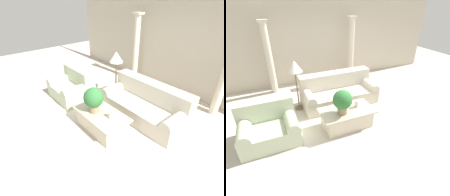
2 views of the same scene
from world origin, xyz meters
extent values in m
plane|color=beige|center=(0.00, 0.00, 0.00)|extent=(16.00, 16.00, 0.00)
cube|color=beige|center=(0.00, 2.74, 1.60)|extent=(10.00, 0.06, 3.20)
cube|color=beige|center=(0.15, 0.78, 0.21)|extent=(2.20, 0.97, 0.41)
cube|color=beige|center=(0.15, 1.10, 0.65)|extent=(2.20, 0.34, 0.47)
cylinder|color=beige|center=(-0.81, 0.78, 0.44)|extent=(0.28, 0.97, 0.28)
cylinder|color=beige|center=(1.11, 0.78, 0.44)|extent=(0.28, 0.97, 0.28)
cube|color=beige|center=(-1.91, -0.10, 0.21)|extent=(1.21, 0.97, 0.41)
cube|color=beige|center=(-1.91, 0.21, 0.65)|extent=(1.21, 0.34, 0.47)
cylinder|color=beige|center=(-2.38, -0.10, 0.44)|extent=(0.28, 0.97, 0.28)
cylinder|color=beige|center=(-1.45, -0.10, 0.44)|extent=(0.28, 0.97, 0.28)
cube|color=beige|center=(-0.13, -0.32, 0.21)|extent=(1.14, 0.63, 0.42)
cube|color=#BCB398|center=(-0.13, -0.32, 0.44)|extent=(1.30, 0.72, 0.04)
cylinder|color=#937F60|center=(-0.29, -0.39, 0.54)|extent=(0.23, 0.23, 0.17)
sphere|color=#2D6B33|center=(-0.29, -0.39, 0.82)|extent=(0.45, 0.45, 0.45)
cylinder|color=beige|center=(0.14, -0.28, 0.54)|extent=(0.09, 0.09, 0.16)
cylinder|color=brown|center=(-1.04, 0.94, 0.01)|extent=(0.26, 0.26, 0.03)
cylinder|color=brown|center=(-1.04, 0.94, 0.58)|extent=(0.04, 0.04, 1.10)
cone|color=silver|center=(-1.04, 0.94, 1.27)|extent=(0.39, 0.39, 0.29)
cylinder|color=beige|center=(-1.57, 2.33, 1.11)|extent=(0.20, 0.20, 2.22)
cube|color=beige|center=(-1.57, 2.33, 2.25)|extent=(0.28, 0.28, 0.06)
camera|label=1|loc=(2.44, -2.22, 2.74)|focal=28.00mm
camera|label=2|loc=(-1.72, -3.44, 2.77)|focal=28.00mm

